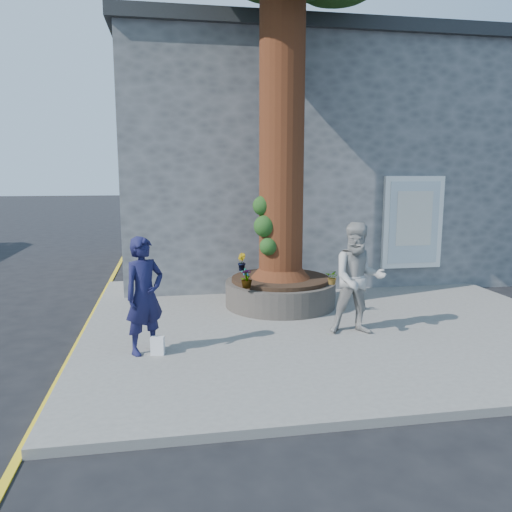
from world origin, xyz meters
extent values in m
plane|color=black|center=(0.00, 0.00, 0.00)|extent=(120.00, 120.00, 0.00)
cube|color=slate|center=(1.50, 1.00, 0.06)|extent=(9.00, 8.00, 0.12)
cube|color=yellow|center=(-3.05, 1.00, 0.00)|extent=(0.10, 30.00, 0.01)
cube|color=#515356|center=(2.50, 7.20, 3.00)|extent=(10.00, 8.00, 6.00)
cube|color=black|center=(2.50, 7.20, 6.15)|extent=(10.30, 8.30, 0.30)
cube|color=white|center=(4.30, 3.14, 1.70)|extent=(1.50, 0.12, 2.20)
cube|color=silver|center=(4.30, 3.08, 1.70)|extent=(1.25, 0.04, 1.95)
cube|color=silver|center=(4.30, 3.06, 1.80)|extent=(0.90, 0.02, 1.30)
cylinder|color=black|center=(0.80, 2.00, 0.38)|extent=(2.30, 2.30, 0.52)
cylinder|color=black|center=(0.80, 2.00, 0.68)|extent=(2.04, 2.04, 0.08)
cylinder|color=#411810|center=(0.80, 2.00, 4.47)|extent=(0.90, 0.90, 7.50)
cone|color=#411810|center=(0.80, 2.00, 1.07)|extent=(1.24, 1.24, 0.70)
sphere|color=#183C14|center=(0.42, 1.80, 1.82)|extent=(0.44, 0.44, 0.44)
sphere|color=#183C14|center=(0.48, 1.70, 1.42)|extent=(0.36, 0.36, 0.36)
sphere|color=#183C14|center=(0.40, 1.92, 2.22)|extent=(0.40, 0.40, 0.40)
imported|color=#15163B|center=(-1.87, -0.38, 1.03)|extent=(0.79, 0.73, 1.81)
imported|color=#9B9894|center=(1.69, -0.05, 1.09)|extent=(1.04, 0.86, 1.93)
cube|color=white|center=(-1.69, -0.51, 0.26)|extent=(0.22, 0.15, 0.28)
imported|color=gray|center=(-0.05, 1.27, 0.89)|extent=(0.20, 0.15, 0.35)
imported|color=gray|center=(0.10, 2.85, 0.92)|extent=(0.26, 0.26, 0.39)
imported|color=gray|center=(-0.05, 1.15, 0.90)|extent=(0.24, 0.24, 0.37)
imported|color=gray|center=(1.65, 1.15, 0.87)|extent=(0.35, 0.35, 0.29)
camera|label=1|loc=(-1.47, -7.96, 2.87)|focal=35.00mm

